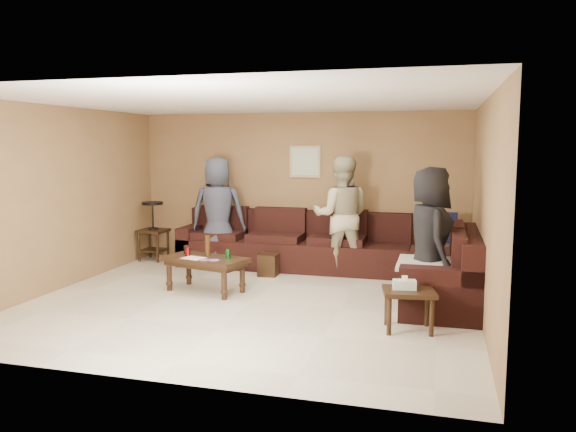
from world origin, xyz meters
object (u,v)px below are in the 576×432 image
(coffee_table, at_px, (205,262))
(person_right, at_px, (430,238))
(side_table_right, at_px, (408,295))
(waste_bin, at_px, (268,265))
(sectional_sofa, at_px, (337,257))
(person_middle, at_px, (341,216))
(person_left, at_px, (218,212))
(end_table_left, at_px, (153,230))

(coffee_table, distance_m, person_right, 2.96)
(coffee_table, height_order, person_right, person_right)
(side_table_right, height_order, person_right, person_right)
(person_right, bearing_deg, waste_bin, 48.37)
(sectional_sofa, height_order, side_table_right, sectional_sofa)
(person_middle, height_order, person_right, person_middle)
(person_middle, bearing_deg, waste_bin, 11.64)
(person_left, bearing_deg, side_table_right, 128.90)
(coffee_table, bearing_deg, person_middle, 43.37)
(side_table_right, xyz_separation_m, waste_bin, (-2.19, 2.05, -0.22))
(waste_bin, xyz_separation_m, person_left, (-0.98, 0.42, 0.73))
(coffee_table, relative_size, person_right, 0.72)
(sectional_sofa, height_order, waste_bin, sectional_sofa)
(sectional_sofa, distance_m, person_left, 2.12)
(sectional_sofa, relative_size, person_middle, 2.57)
(coffee_table, height_order, person_middle, person_middle)
(end_table_left, relative_size, person_right, 0.59)
(coffee_table, distance_m, person_middle, 2.24)
(coffee_table, bearing_deg, person_left, 105.74)
(coffee_table, bearing_deg, person_right, 0.23)
(end_table_left, distance_m, person_left, 1.34)
(end_table_left, xyz_separation_m, person_left, (1.27, -0.18, 0.37))
(coffee_table, relative_size, side_table_right, 2.02)
(side_table_right, bearing_deg, coffee_table, 161.21)
(sectional_sofa, xyz_separation_m, waste_bin, (-1.03, -0.08, -0.16))
(coffee_table, bearing_deg, waste_bin, 63.97)
(sectional_sofa, xyz_separation_m, person_middle, (0.01, 0.31, 0.58))
(end_table_left, relative_size, waste_bin, 3.03)
(person_right, bearing_deg, end_table_left, 53.13)
(side_table_right, relative_size, person_middle, 0.34)
(side_table_right, distance_m, person_right, 1.07)
(end_table_left, xyz_separation_m, person_middle, (3.30, -0.21, 0.38))
(sectional_sofa, relative_size, person_right, 2.71)
(waste_bin, xyz_separation_m, person_middle, (1.04, 0.38, 0.74))
(waste_bin, distance_m, person_middle, 1.34)
(sectional_sofa, height_order, person_middle, person_middle)
(side_table_right, distance_m, person_middle, 2.74)
(side_table_right, distance_m, person_left, 4.04)
(person_middle, bearing_deg, end_table_left, -12.24)
(end_table_left, height_order, person_right, person_right)
(sectional_sofa, relative_size, side_table_right, 7.63)
(end_table_left, bearing_deg, person_left, -7.94)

